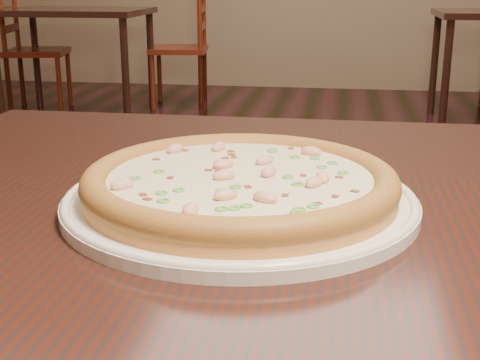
# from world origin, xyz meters

# --- Properties ---
(hero_table) EXTENTS (1.20, 0.80, 0.75)m
(hero_table) POSITION_xyz_m (0.26, -0.80, 0.65)
(hero_table) COLOR black
(hero_table) RESTS_ON ground
(plate) EXTENTS (0.36, 0.36, 0.02)m
(plate) POSITION_xyz_m (0.14, -0.85, 0.76)
(plate) COLOR white
(plate) RESTS_ON hero_table
(pizza) EXTENTS (0.32, 0.32, 0.03)m
(pizza) POSITION_xyz_m (0.14, -0.85, 0.78)
(pizza) COLOR gold
(pizza) RESTS_ON plate
(bg_table_left) EXTENTS (1.00, 0.70, 0.75)m
(bg_table_left) POSITION_xyz_m (-1.62, 3.02, 0.65)
(bg_table_left) COLOR black
(bg_table_left) RESTS_ON ground
(chair_a) EXTENTS (0.50, 0.50, 0.95)m
(chair_a) POSITION_xyz_m (-2.05, 3.17, 0.44)
(chair_a) COLOR maroon
(chair_a) RESTS_ON ground
(chair_b) EXTENTS (0.47, 0.47, 0.95)m
(chair_b) POSITION_xyz_m (-0.96, 3.51, 0.44)
(chair_b) COLOR maroon
(chair_b) RESTS_ON ground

